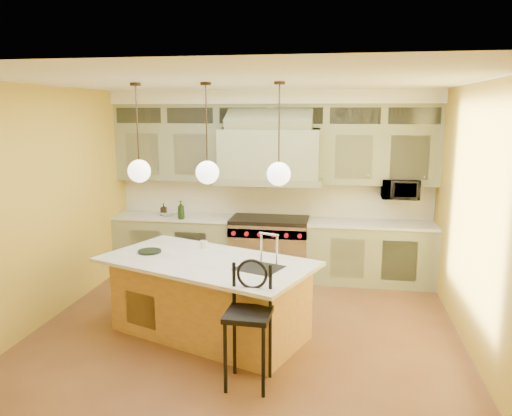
% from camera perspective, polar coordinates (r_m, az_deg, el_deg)
% --- Properties ---
extents(floor, '(5.00, 5.00, 0.00)m').
position_cam_1_polar(floor, '(6.05, -1.41, -14.35)').
color(floor, brown).
rests_on(floor, ground).
extents(ceiling, '(5.00, 5.00, 0.00)m').
position_cam_1_polar(ceiling, '(5.48, -1.56, 14.25)').
color(ceiling, white).
rests_on(ceiling, wall_back).
extents(wall_back, '(5.00, 0.00, 5.00)m').
position_cam_1_polar(wall_back, '(8.02, 1.95, 2.82)').
color(wall_back, gold).
rests_on(wall_back, ground).
extents(wall_front, '(5.00, 0.00, 5.00)m').
position_cam_1_polar(wall_front, '(3.26, -10.06, -9.64)').
color(wall_front, gold).
rests_on(wall_front, ground).
extents(wall_left, '(0.00, 5.00, 5.00)m').
position_cam_1_polar(wall_left, '(6.53, -23.54, 0.03)').
color(wall_left, gold).
rests_on(wall_left, ground).
extents(wall_right, '(0.00, 5.00, 5.00)m').
position_cam_1_polar(wall_right, '(5.67, 24.16, -1.57)').
color(wall_right, gold).
rests_on(wall_right, ground).
extents(back_cabinetry, '(5.00, 0.77, 2.90)m').
position_cam_1_polar(back_cabinetry, '(7.76, 1.68, 2.40)').
color(back_cabinetry, gray).
rests_on(back_cabinetry, floor).
extents(range, '(1.20, 0.74, 0.96)m').
position_cam_1_polar(range, '(7.87, 1.55, -4.52)').
color(range, silver).
rests_on(range, floor).
extents(kitchen_island, '(2.71, 2.06, 1.35)m').
position_cam_1_polar(kitchen_island, '(5.93, -5.29, -9.98)').
color(kitchen_island, '#9C6A37').
rests_on(kitchen_island, floor).
extents(counter_stool, '(0.43, 0.43, 1.21)m').
position_cam_1_polar(counter_stool, '(4.82, -0.81, -12.22)').
color(counter_stool, black).
rests_on(counter_stool, floor).
extents(microwave, '(0.54, 0.37, 0.30)m').
position_cam_1_polar(microwave, '(7.75, 16.14, 2.11)').
color(microwave, black).
rests_on(microwave, back_cabinetry).
extents(oil_bottle_a, '(0.13, 0.13, 0.29)m').
position_cam_1_polar(oil_bottle_a, '(7.82, -8.57, -0.22)').
color(oil_bottle_a, black).
rests_on(oil_bottle_a, back_cabinetry).
extents(oil_bottle_b, '(0.09, 0.10, 0.20)m').
position_cam_1_polar(oil_bottle_b, '(8.16, -10.51, -0.16)').
color(oil_bottle_b, black).
rests_on(oil_bottle_b, back_cabinetry).
extents(fruit_bowl, '(0.29, 0.29, 0.06)m').
position_cam_1_polar(fruit_bowl, '(8.16, -10.08, -0.61)').
color(fruit_bowl, silver).
rests_on(fruit_bowl, back_cabinetry).
extents(cup, '(0.11, 0.11, 0.09)m').
position_cam_1_polar(cup, '(6.24, -6.01, -4.16)').
color(cup, silver).
rests_on(cup, kitchen_island).
extents(pendant_left, '(0.26, 0.26, 1.11)m').
position_cam_1_polar(pendant_left, '(5.84, -13.21, 4.42)').
color(pendant_left, '#2D2319').
rests_on(pendant_left, ceiling).
extents(pendant_center, '(0.26, 0.26, 1.11)m').
position_cam_1_polar(pendant_center, '(5.58, -5.59, 4.36)').
color(pendant_center, '#2D2319').
rests_on(pendant_center, ceiling).
extents(pendant_right, '(0.26, 0.26, 1.11)m').
position_cam_1_polar(pendant_right, '(5.43, 2.62, 4.22)').
color(pendant_right, '#2D2319').
rests_on(pendant_right, ceiling).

